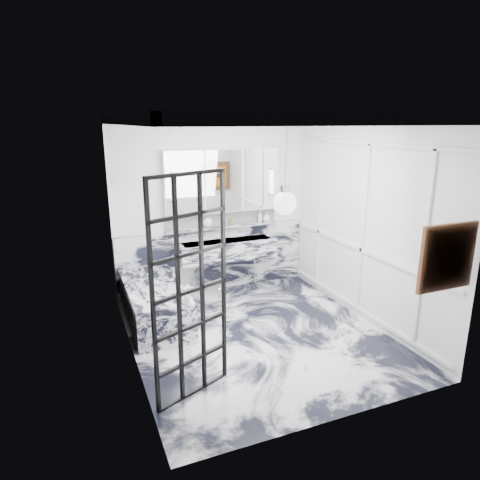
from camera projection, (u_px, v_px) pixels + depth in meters
name	position (u px, v px, depth m)	size (l,w,h in m)	color
floor	(258.00, 335.00, 5.67)	(3.60, 3.60, 0.00)	silver
ceiling	(261.00, 115.00, 4.92)	(3.60, 3.60, 0.00)	white
wall_back	(213.00, 207.00, 6.90)	(3.60, 3.60, 0.00)	white
wall_front	(346.00, 282.00, 3.69)	(3.60, 3.60, 0.00)	white
wall_left	(127.00, 247.00, 4.71)	(3.60, 3.60, 0.00)	white
wall_right	(365.00, 222.00, 5.87)	(3.60, 3.60, 0.00)	white
marble_clad_back	(214.00, 259.00, 7.11)	(3.18, 0.05, 1.05)	silver
marble_clad_left	(129.00, 252.00, 4.73)	(0.02, 3.56, 2.68)	silver
panel_molding	(363.00, 229.00, 5.89)	(0.03, 3.40, 2.30)	white
soap_bottle_a	(260.00, 217.00, 7.17)	(0.08, 0.08, 0.20)	#8C5919
soap_bottle_b	(267.00, 217.00, 7.22)	(0.07, 0.07, 0.16)	#4C4C51
soap_bottle_c	(266.00, 217.00, 7.21)	(0.12, 0.12, 0.16)	silver
face_pot	(208.00, 223.00, 6.84)	(0.16, 0.16, 0.16)	white
amber_bottle	(231.00, 222.00, 6.99)	(0.04, 0.04, 0.10)	#8C5919
flower_vase	(187.00, 300.00, 5.26)	(0.08, 0.08, 0.12)	silver
crittall_door	(191.00, 291.00, 4.17)	(0.88, 0.04, 2.28)	black
artwork	(447.00, 257.00, 4.14)	(0.57, 0.06, 0.57)	#BD8813
pendant_light	(285.00, 203.00, 4.05)	(0.22, 0.22, 0.22)	white
trough_sink	(227.00, 250.00, 6.91)	(1.60, 0.45, 0.30)	silver
ledge	(223.00, 227.00, 6.97)	(1.90, 0.14, 0.04)	silver
subway_tile	(222.00, 218.00, 6.99)	(1.90, 0.03, 0.23)	white
mirror_cabinet	(223.00, 181.00, 6.77)	(1.90, 0.16, 1.00)	white
sconce_left	(173.00, 187.00, 6.40)	(0.07, 0.07, 0.40)	white
sconce_right	(272.00, 182.00, 7.00)	(0.07, 0.07, 0.40)	white
bathtub	(155.00, 304.00, 5.96)	(0.75, 1.65, 0.55)	silver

